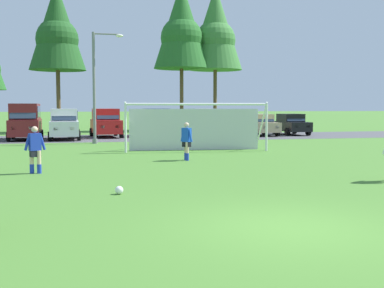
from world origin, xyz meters
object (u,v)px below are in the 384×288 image
Objects in this scene: soccer_goal at (195,126)px; parked_car_slot_end at (291,124)px; soccer_ball at (119,190)px; parked_car_slot_center at (106,122)px; player_midfield_center at (187,141)px; player_striker_near at (35,150)px; street_lamp at (97,86)px; parked_car_slot_center_left at (65,124)px; parked_car_slot_right at (206,122)px; parked_car_slot_far_right at (260,125)px; parked_car_slot_left at (26,121)px; parked_car_slot_center_right at (156,122)px.

parked_car_slot_end is at bearing 47.60° from soccer_goal.
parked_car_slot_center reaches higher than soccer_ball.
player_midfield_center is 20.67m from parked_car_slot_end.
soccer_goal is 4.61× the size of player_midfield_center.
soccer_goal is 4.61× the size of player_striker_near.
soccer_goal is 1.09× the size of street_lamp.
parked_car_slot_center_left is 0.67× the size of street_lamp.
soccer_ball is 0.05× the size of parked_car_slot_center.
player_striker_near is 0.35× the size of parked_car_slot_center_left.
soccer_goal is at bearing 67.75° from soccer_ball.
soccer_ball is at bearing -123.46° from parked_car_slot_end.
parked_car_slot_far_right is at bearing -4.18° from parked_car_slot_right.
parked_car_slot_far_right reaches higher than player_midfield_center.
soccer_ball is 26.87m from parked_car_slot_far_right.
parked_car_slot_left is 1.14× the size of parked_car_slot_far_right.
parked_car_slot_center_right is 1.00× the size of parked_car_slot_right.
parked_car_slot_right is 1.10× the size of parked_car_slot_end.
parked_car_slot_center_right reaches higher than parked_car_slot_far_right.
parked_car_slot_far_right is (4.37, -0.32, -0.24)m from parked_car_slot_right.
player_striker_near is at bearing -110.30° from parked_car_slot_center_right.
parked_car_slot_right is (5.14, 16.35, 0.29)m from player_midfield_center.
soccer_ball is at bearing -114.77° from player_midfield_center.
soccer_ball is at bearing -78.07° from parked_car_slot_left.
parked_car_slot_left is at bearing 118.57° from player_midfield_center.
parked_car_slot_center_left is (-5.59, 14.79, 0.29)m from player_midfield_center.
parked_car_slot_center_left reaches higher than parked_car_slot_end.
player_striker_near reaches higher than soccer_ball.
parked_car_slot_center_right reaches higher than soccer_ball.
player_striker_near is 0.35× the size of parked_car_slot_center_right.
soccer_goal is 1.77× the size of parked_car_slot_far_right.
player_striker_near is 0.39× the size of parked_car_slot_end.
street_lamp reaches higher than parked_car_slot_center_left.
street_lamp is (-0.80, -6.36, 2.48)m from parked_car_slot_center.
parked_car_slot_center_right reaches higher than player_midfield_center.
player_striker_near is (-7.45, -7.34, -0.47)m from soccer_goal.
parked_car_slot_end is at bearing 5.50° from parked_car_slot_center_left.
soccer_goal is at bearing -47.56° from parked_car_slot_left.
parked_car_slot_center_right is 8.29m from parked_car_slot_far_right.
parked_car_slot_end reaches higher than soccer_ball.
parked_car_slot_center_left is at bearing 116.90° from street_lamp.
parked_car_slot_center_right is at bearing 69.70° from player_striker_near.
soccer_goal reaches higher than player_striker_near.
parked_car_slot_left is 1.03× the size of parked_car_slot_center.
player_midfield_center is 0.38× the size of parked_car_slot_far_right.
player_striker_near is 0.38× the size of parked_car_slot_far_right.
parked_car_slot_center is 15.05m from parked_car_slot_end.
parked_car_slot_center_right is 1.10× the size of parked_car_slot_end.
parked_car_slot_center is 7.79m from parked_car_slot_right.
soccer_goal is 1.79× the size of parked_car_slot_end.
parked_car_slot_left is 1.15× the size of parked_car_slot_end.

